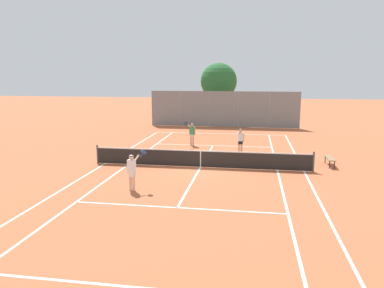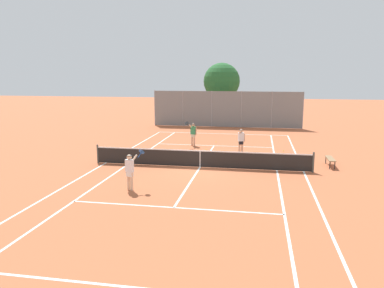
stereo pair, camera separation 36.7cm
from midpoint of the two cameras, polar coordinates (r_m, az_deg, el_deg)
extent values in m
plane|color=#B25B38|center=(20.56, 1.74, -3.57)|extent=(120.00, 120.00, 0.00)
cube|color=silver|center=(9.75, -9.37, -20.63)|extent=(11.00, 0.10, 0.01)
cube|color=silver|center=(32.15, 4.88, 1.57)|extent=(11.00, 0.10, 0.01)
cube|color=silver|center=(22.02, -12.57, -2.85)|extent=(0.10, 23.80, 0.01)
cube|color=silver|center=(20.52, 17.16, -4.07)|extent=(0.10, 23.80, 0.01)
cube|color=silver|center=(21.54, -9.20, -3.04)|extent=(0.10, 23.80, 0.01)
cube|color=silver|center=(20.39, 13.33, -3.97)|extent=(0.10, 23.80, 0.01)
cube|color=silver|center=(14.54, -2.04, -9.65)|extent=(8.26, 0.10, 0.01)
cube|color=silver|center=(26.76, 3.77, -0.25)|extent=(8.26, 0.10, 0.01)
cube|color=silver|center=(20.56, 1.74, -3.56)|extent=(0.10, 12.80, 0.01)
cylinder|color=#474C47|center=(22.09, -13.71, -1.45)|extent=(0.10, 0.10, 1.07)
cylinder|color=#474C47|center=(20.45, 18.49, -2.65)|extent=(0.10, 0.10, 1.07)
cube|color=black|center=(20.45, 1.75, -2.30)|extent=(11.90, 0.02, 0.89)
cube|color=white|center=(20.36, 1.76, -1.05)|extent=(11.90, 0.03, 0.06)
cube|color=white|center=(20.46, 1.75, -2.36)|extent=(0.05, 0.03, 0.89)
cylinder|color=beige|center=(16.76, -9.04, -5.54)|extent=(0.13, 0.13, 0.82)
cylinder|color=beige|center=(16.64, -8.57, -5.64)|extent=(0.13, 0.13, 0.82)
cube|color=white|center=(16.61, -8.83, -4.50)|extent=(0.33, 0.27, 0.24)
cube|color=white|center=(16.52, -8.87, -3.30)|extent=(0.39, 0.31, 0.56)
sphere|color=beige|center=(16.43, -8.91, -1.98)|extent=(0.22, 0.22, 0.22)
cylinder|color=black|center=(16.42, -8.92, -1.75)|extent=(0.23, 0.23, 0.02)
cylinder|color=beige|center=(16.68, -9.44, -3.39)|extent=(0.08, 0.08, 0.52)
cylinder|color=beige|center=(16.48, -8.24, -2.28)|extent=(0.25, 0.45, 0.35)
cylinder|color=#1E4C99|center=(16.55, -7.33, -1.63)|extent=(0.12, 0.24, 0.22)
cylinder|color=#1E4C99|center=(16.62, -7.07, -1.19)|extent=(0.33, 0.29, 0.23)
cylinder|color=#D8A884|center=(26.62, 0.75, 0.61)|extent=(0.13, 0.13, 0.82)
cylinder|color=#D8A884|center=(26.69, 0.40, 0.64)|extent=(0.13, 0.13, 0.82)
cube|color=beige|center=(26.60, 0.58, 1.32)|extent=(0.31, 0.24, 0.24)
cube|color=#338C59|center=(26.54, 0.58, 2.09)|extent=(0.38, 0.27, 0.56)
sphere|color=#D8A884|center=(26.49, 0.58, 2.92)|extent=(0.22, 0.22, 0.22)
cylinder|color=black|center=(26.48, 0.58, 3.07)|extent=(0.23, 0.23, 0.02)
cylinder|color=#D8A884|center=(26.47, 1.01, 1.93)|extent=(0.08, 0.08, 0.52)
cylinder|color=#D8A884|center=(26.43, 0.20, 2.69)|extent=(0.19, 0.46, 0.35)
cylinder|color=black|center=(26.22, -0.29, 2.98)|extent=(0.09, 0.25, 0.22)
cylinder|color=black|center=(26.10, -0.40, 3.19)|extent=(0.32, 0.26, 0.23)
cylinder|color=#D8A884|center=(24.18, 8.08, -0.52)|extent=(0.13, 0.13, 0.82)
cylinder|color=#D8A884|center=(24.13, 7.68, -0.53)|extent=(0.13, 0.13, 0.82)
cube|color=black|center=(24.10, 7.90, 0.25)|extent=(0.32, 0.26, 0.24)
cube|color=white|center=(24.04, 7.92, 1.09)|extent=(0.39, 0.30, 0.56)
sphere|color=#D8A884|center=(23.97, 7.95, 2.01)|extent=(0.22, 0.22, 0.22)
cylinder|color=black|center=(23.97, 7.95, 2.17)|extent=(0.23, 0.23, 0.02)
cylinder|color=#D8A884|center=(24.11, 8.42, 0.96)|extent=(0.08, 0.08, 0.52)
cylinder|color=#D8A884|center=(23.82, 7.74, 1.72)|extent=(0.22, 0.46, 0.35)
sphere|color=#D1DB33|center=(28.05, 4.05, 0.32)|extent=(0.07, 0.07, 0.07)
sphere|color=#D1DB33|center=(25.26, 2.54, -0.82)|extent=(0.07, 0.07, 0.07)
sphere|color=#D1DB33|center=(25.52, 14.14, -1.01)|extent=(0.07, 0.07, 0.07)
sphere|color=#D1DB33|center=(22.26, -10.55, -2.56)|extent=(0.07, 0.07, 0.07)
sphere|color=#D1DB33|center=(24.48, 0.81, -1.18)|extent=(0.07, 0.07, 0.07)
cube|color=olive|center=(22.09, 20.79, -2.09)|extent=(0.36, 1.50, 0.05)
cylinder|color=#262626|center=(21.51, 20.72, -3.06)|extent=(0.05, 0.05, 0.41)
cylinder|color=#262626|center=(22.73, 20.15, -2.31)|extent=(0.05, 0.05, 0.41)
cylinder|color=#262626|center=(21.56, 21.38, -3.07)|extent=(0.05, 0.05, 0.41)
cylinder|color=#262626|center=(22.78, 20.78, -2.32)|extent=(0.05, 0.05, 0.41)
cylinder|color=gray|center=(37.32, -5.40, 5.48)|extent=(0.08, 0.08, 3.45)
cylinder|color=gray|center=(36.66, -1.11, 5.43)|extent=(0.08, 0.08, 3.45)
cylinder|color=gray|center=(36.22, 3.31, 5.35)|extent=(0.08, 0.08, 3.45)
cylinder|color=gray|center=(35.99, 7.81, 5.24)|extent=(0.08, 0.08, 3.45)
cylinder|color=gray|center=(35.98, 12.34, 5.09)|extent=(0.08, 0.08, 3.45)
cylinder|color=gray|center=(36.20, 16.84, 4.91)|extent=(0.08, 0.08, 3.45)
cube|color=slate|center=(36.07, 5.55, 5.30)|extent=(14.17, 0.02, 3.41)
cylinder|color=brown|center=(39.63, 4.74, 5.45)|extent=(0.31, 0.31, 2.98)
sphere|color=#26602D|center=(39.48, 4.81, 9.52)|extent=(3.77, 3.77, 3.77)
sphere|color=#26602D|center=(39.89, 4.25, 8.86)|extent=(2.60, 2.60, 2.60)
camera|label=1|loc=(0.18, -89.52, 0.09)|focal=35.00mm
camera|label=2|loc=(0.18, 90.48, -0.09)|focal=35.00mm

